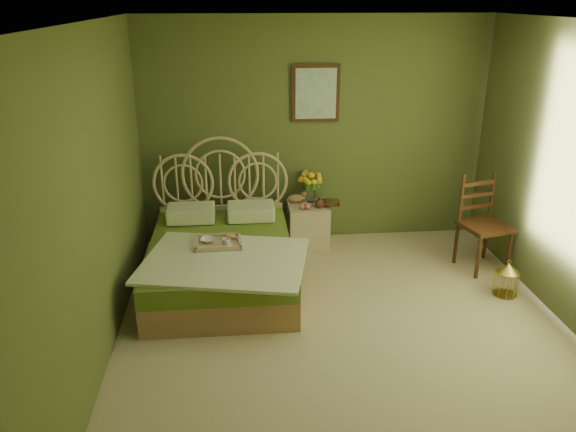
{
  "coord_description": "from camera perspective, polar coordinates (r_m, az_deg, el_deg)",
  "views": [
    {
      "loc": [
        -0.9,
        -4.08,
        2.77
      ],
      "look_at": [
        -0.43,
        1.0,
        0.77
      ],
      "focal_mm": 35.0,
      "sensor_mm": 36.0,
      "label": 1
    }
  ],
  "objects": [
    {
      "name": "bed",
      "position": [
        5.77,
        -6.78,
        -4.16
      ],
      "size": [
        1.68,
        2.12,
        1.31
      ],
      "color": "#AC7F56",
      "rests_on": "floor"
    },
    {
      "name": "birdcage",
      "position": [
        5.96,
        21.31,
        -6.05
      ],
      "size": [
        0.22,
        0.22,
        0.34
      ],
      "rotation": [
        0.0,
        0.0,
        -0.24
      ],
      "color": "#B29239",
      "rests_on": "floor"
    },
    {
      "name": "nightstand",
      "position": [
        6.59,
        2.09,
        -0.16
      ],
      "size": [
        0.46,
        0.47,
        0.94
      ],
      "color": "beige",
      "rests_on": "floor"
    },
    {
      "name": "chair",
      "position": [
        6.36,
        19.18,
        -0.02
      ],
      "size": [
        0.55,
        0.55,
        1.03
      ],
      "rotation": [
        0.0,
        0.0,
        0.24
      ],
      "color": "#311D0D",
      "rests_on": "floor"
    },
    {
      "name": "book_upper",
      "position": [
        6.55,
        3.61,
        1.49
      ],
      "size": [
        0.28,
        0.29,
        0.02
      ],
      "primitive_type": "imported",
      "rotation": [
        0.0,
        0.0,
        -0.63
      ],
      "color": "#472819",
      "rests_on": "nightstand"
    },
    {
      "name": "floor",
      "position": [
        5.02,
        6.07,
        -12.22
      ],
      "size": [
        4.5,
        4.5,
        0.0
      ],
      "primitive_type": "plane",
      "color": "tan",
      "rests_on": "ground"
    },
    {
      "name": "coffee_cup",
      "position": [
        5.48,
        -6.28,
        -2.66
      ],
      "size": [
        0.08,
        0.08,
        0.07
      ],
      "primitive_type": "imported",
      "rotation": [
        0.0,
        0.0,
        -0.0
      ],
      "color": "white",
      "rests_on": "bed"
    },
    {
      "name": "book_lower",
      "position": [
        6.56,
        3.61,
        1.33
      ],
      "size": [
        0.2,
        0.25,
        0.02
      ],
      "primitive_type": "imported",
      "rotation": [
        0.0,
        0.0,
        -0.06
      ],
      "color": "#381E0F",
      "rests_on": "nightstand"
    },
    {
      "name": "wall_art",
      "position": [
        6.45,
        2.84,
        12.32
      ],
      "size": [
        0.54,
        0.04,
        0.64
      ],
      "color": "#311D0D",
      "rests_on": "wall_back"
    },
    {
      "name": "cereal_bowl",
      "position": [
        5.59,
        -8.11,
        -2.42
      ],
      "size": [
        0.18,
        0.18,
        0.04
      ],
      "primitive_type": "imported",
      "rotation": [
        0.0,
        0.0,
        -0.19
      ],
      "color": "white",
      "rests_on": "bed"
    },
    {
      "name": "wall_back",
      "position": [
        6.56,
        2.72,
        8.48
      ],
      "size": [
        4.0,
        0.0,
        4.0
      ],
      "primitive_type": "plane",
      "rotation": [
        1.57,
        0.0,
        0.0
      ],
      "color": "#545E31",
      "rests_on": "floor"
    },
    {
      "name": "wall_left",
      "position": [
        4.48,
        -19.21,
        1.01
      ],
      "size": [
        0.0,
        4.5,
        4.5
      ],
      "primitive_type": "plane",
      "rotation": [
        1.57,
        0.0,
        1.57
      ],
      "color": "#545E31",
      "rests_on": "floor"
    },
    {
      "name": "ceiling",
      "position": [
        4.18,
        7.53,
        18.93
      ],
      "size": [
        4.5,
        4.5,
        0.0
      ],
      "primitive_type": "plane",
      "rotation": [
        3.14,
        0.0,
        0.0
      ],
      "color": "silver",
      "rests_on": "wall_back"
    }
  ]
}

